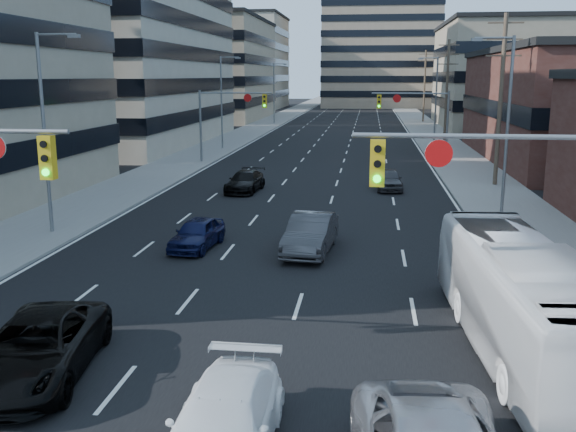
# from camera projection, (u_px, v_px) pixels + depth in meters

# --- Properties ---
(road_surface) EXTENTS (18.00, 300.00, 0.02)m
(road_surface) POSITION_uv_depth(u_px,v_px,m) (351.00, 110.00, 134.89)
(road_surface) COLOR black
(road_surface) RESTS_ON ground
(sidewalk_left) EXTENTS (5.00, 300.00, 0.15)m
(sidewalk_left) POSITION_uv_depth(u_px,v_px,m) (297.00, 110.00, 136.29)
(sidewalk_left) COLOR slate
(sidewalk_left) RESTS_ON ground
(sidewalk_right) EXTENTS (5.00, 300.00, 0.15)m
(sidewalk_right) POSITION_uv_depth(u_px,v_px,m) (407.00, 111.00, 133.47)
(sidewalk_right) COLOR slate
(sidewalk_right) RESTS_ON ground
(office_left_mid) EXTENTS (26.00, 34.00, 28.00)m
(office_left_mid) POSITION_uv_depth(u_px,v_px,m) (77.00, 9.00, 67.36)
(office_left_mid) COLOR #ADA089
(office_left_mid) RESTS_ON ground
(office_left_far) EXTENTS (20.00, 30.00, 16.00)m
(office_left_far) POSITION_uv_depth(u_px,v_px,m) (203.00, 71.00, 107.05)
(office_left_far) COLOR gray
(office_left_far) RESTS_ON ground
(office_right_far) EXTENTS (22.00, 28.00, 14.00)m
(office_right_far) POSITION_uv_depth(u_px,v_px,m) (523.00, 77.00, 89.63)
(office_right_far) COLOR gray
(office_right_far) RESTS_ON ground
(bg_block_left) EXTENTS (24.00, 24.00, 20.00)m
(bg_block_left) POSITION_uv_depth(u_px,v_px,m) (230.00, 63.00, 145.87)
(bg_block_left) COLOR #ADA089
(bg_block_left) RESTS_ON ground
(bg_block_right) EXTENTS (22.00, 22.00, 12.00)m
(bg_block_right) POSITION_uv_depth(u_px,v_px,m) (510.00, 82.00, 129.70)
(bg_block_right) COLOR gray
(bg_block_right) RESTS_ON ground
(signal_near_right) EXTENTS (6.59, 0.33, 6.00)m
(signal_near_right) POSITION_uv_depth(u_px,v_px,m) (522.00, 201.00, 14.82)
(signal_near_right) COLOR slate
(signal_near_right) RESTS_ON ground
(signal_far_left) EXTENTS (6.09, 0.33, 6.00)m
(signal_far_left) POSITION_uv_depth(u_px,v_px,m) (228.00, 111.00, 52.53)
(signal_far_left) COLOR slate
(signal_far_left) RESTS_ON ground
(signal_far_right) EXTENTS (6.09, 0.33, 6.00)m
(signal_far_right) POSITION_uv_depth(u_px,v_px,m) (418.00, 113.00, 50.65)
(signal_far_right) COLOR slate
(signal_far_right) RESTS_ON ground
(utility_pole_block) EXTENTS (2.20, 0.28, 11.00)m
(utility_pole_block) POSITION_uv_depth(u_px,v_px,m) (501.00, 98.00, 41.07)
(utility_pole_block) COLOR #4C3D2D
(utility_pole_block) RESTS_ON ground
(utility_pole_midblock) EXTENTS (2.20, 0.28, 11.00)m
(utility_pole_midblock) POSITION_uv_depth(u_px,v_px,m) (447.00, 89.00, 70.14)
(utility_pole_midblock) COLOR #4C3D2D
(utility_pole_midblock) RESTS_ON ground
(utility_pole_distant) EXTENTS (2.20, 0.28, 11.00)m
(utility_pole_distant) POSITION_uv_depth(u_px,v_px,m) (425.00, 85.00, 99.21)
(utility_pole_distant) COLOR #4C3D2D
(utility_pole_distant) RESTS_ON ground
(streetlight_left_near) EXTENTS (2.03, 0.22, 9.00)m
(streetlight_left_near) POSITION_uv_depth(u_px,v_px,m) (47.00, 124.00, 28.47)
(streetlight_left_near) COLOR slate
(streetlight_left_near) RESTS_ON ground
(streetlight_left_mid) EXTENTS (2.03, 0.22, 9.00)m
(streetlight_left_mid) POSITION_uv_depth(u_px,v_px,m) (223.00, 98.00, 62.39)
(streetlight_left_mid) COLOR slate
(streetlight_left_mid) RESTS_ON ground
(streetlight_left_far) EXTENTS (2.03, 0.22, 9.00)m
(streetlight_left_far) POSITION_uv_depth(u_px,v_px,m) (275.00, 90.00, 96.31)
(streetlight_left_far) COLOR slate
(streetlight_left_far) RESTS_ON ground
(streetlight_right_near) EXTENTS (2.03, 0.22, 9.00)m
(streetlight_right_near) POSITION_uv_depth(u_px,v_px,m) (505.00, 121.00, 30.79)
(streetlight_right_near) COLOR slate
(streetlight_right_near) RESTS_ON ground
(streetlight_right_far) EXTENTS (2.03, 0.22, 9.00)m
(streetlight_right_far) POSITION_uv_depth(u_px,v_px,m) (434.00, 97.00, 64.71)
(streetlight_right_far) COLOR slate
(streetlight_right_far) RESTS_ON ground
(black_pickup) EXTENTS (3.17, 5.63, 1.49)m
(black_pickup) POSITION_uv_depth(u_px,v_px,m) (37.00, 348.00, 15.44)
(black_pickup) COLOR black
(black_pickup) RESTS_ON ground
(white_van) EXTENTS (1.95, 4.75, 1.37)m
(white_van) POSITION_uv_depth(u_px,v_px,m) (223.00, 424.00, 12.16)
(white_van) COLOR white
(white_van) RESTS_ON ground
(transit_bus) EXTENTS (3.23, 10.72, 2.94)m
(transit_bus) POSITION_uv_depth(u_px,v_px,m) (523.00, 299.00, 16.65)
(transit_bus) COLOR white
(transit_bus) RESTS_ON ground
(sedan_blue) EXTENTS (1.91, 3.93, 1.29)m
(sedan_blue) POSITION_uv_depth(u_px,v_px,m) (197.00, 234.00, 27.04)
(sedan_blue) COLOR #0C1133
(sedan_blue) RESTS_ON ground
(sedan_grey_center) EXTENTS (2.08, 4.91, 1.57)m
(sedan_grey_center) POSITION_uv_depth(u_px,v_px,m) (311.00, 234.00, 26.43)
(sedan_grey_center) COLOR #37373A
(sedan_grey_center) RESTS_ON ground
(sedan_black_far) EXTENTS (2.16, 4.59, 1.30)m
(sedan_black_far) POSITION_uv_depth(u_px,v_px,m) (245.00, 182.00, 40.32)
(sedan_black_far) COLOR black
(sedan_black_far) RESTS_ON ground
(sedan_grey_right) EXTENTS (1.84, 4.08, 1.36)m
(sedan_grey_right) POSITION_uv_depth(u_px,v_px,m) (389.00, 179.00, 41.01)
(sedan_grey_right) COLOR #3A3A3C
(sedan_grey_right) RESTS_ON ground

